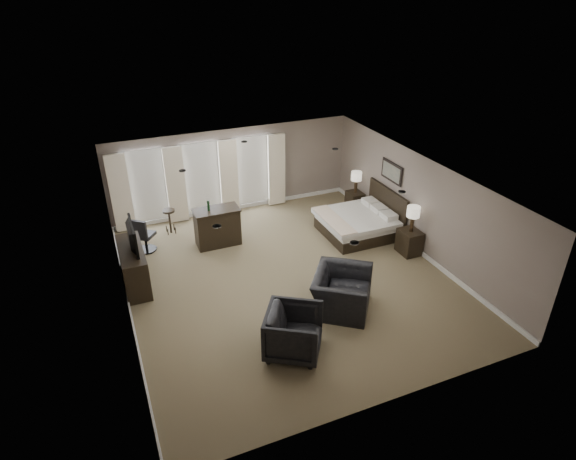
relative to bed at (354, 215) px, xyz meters
name	(u,v)px	position (x,y,z in m)	size (l,w,h in m)	color
room	(287,232)	(-2.58, -1.31, 0.68)	(7.60, 8.60, 2.64)	#6F6246
window_bay	(202,180)	(-3.58, 2.80, 0.58)	(5.25, 0.20, 2.30)	silver
bed	(354,215)	(0.00, 0.00, 0.00)	(1.96, 1.87, 1.25)	silver
nightstand_near	(409,242)	(0.89, -1.45, -0.29)	(0.49, 0.60, 0.66)	black
nightstand_far	(355,201)	(0.89, 1.45, -0.33)	(0.44, 0.53, 0.58)	black
lamp_near	(412,219)	(0.89, -1.45, 0.39)	(0.34, 0.34, 0.70)	beige
lamp_far	(356,182)	(0.89, 1.45, 0.30)	(0.33, 0.33, 0.68)	beige
wall_art	(391,172)	(1.12, 0.00, 1.13)	(0.04, 0.96, 0.56)	slate
dresser	(134,267)	(-6.03, -0.14, -0.13)	(0.55, 1.70, 0.99)	black
tv	(130,246)	(-6.03, -0.14, 0.44)	(1.13, 0.65, 0.15)	black
armchair_near	(342,286)	(-1.92, -2.87, -0.02)	(1.37, 0.89, 1.20)	black
armchair_far	(294,330)	(-3.46, -3.76, -0.09)	(1.04, 0.98, 1.07)	black
bar_counter	(217,227)	(-3.67, 0.98, -0.09)	(1.22, 0.64, 1.07)	black
bar_stool_left	(170,221)	(-4.76, 2.14, -0.26)	(0.35, 0.35, 0.73)	black
bar_stool_right	(233,228)	(-3.20, 1.07, -0.27)	(0.33, 0.33, 0.71)	black
desk_chair	(145,234)	(-5.56, 1.39, -0.12)	(0.51, 0.51, 1.00)	black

